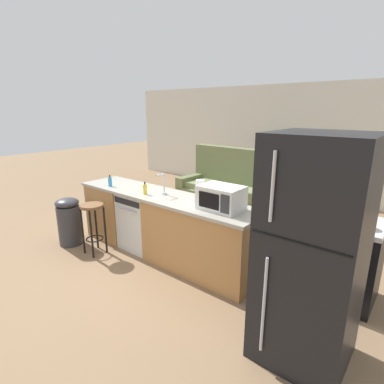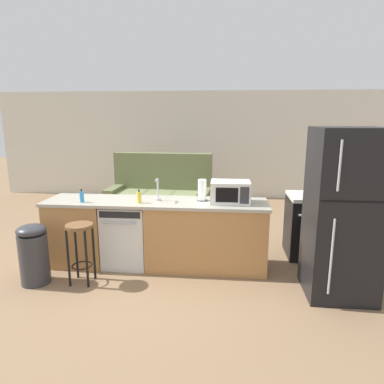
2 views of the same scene
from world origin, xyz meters
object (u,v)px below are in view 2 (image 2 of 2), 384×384
paper_towel_roll (202,190)px  bar_stool (80,241)px  microwave (230,192)px  trash_bin (34,253)px  dish_soap_bottle (82,197)px  kettle (332,191)px  refrigerator (343,214)px  couch (161,197)px  stove_range (314,226)px  dishwasher (127,234)px  soap_bottle (139,197)px

paper_towel_roll → bar_stool: paper_towel_roll is taller
microwave → trash_bin: size_ratio=0.68×
dish_soap_bottle → kettle: (3.30, 0.59, 0.01)m
refrigerator → microwave: (-1.22, 0.55, 0.10)m
dish_soap_bottle → couch: (0.56, 2.48, -0.58)m
paper_towel_roll → refrigerator: bearing=-21.5°
kettle → bar_stool: (-3.17, -1.02, -0.45)m
bar_stool → stove_range: bearing=20.8°
couch → microwave: bearing=-59.7°
dishwasher → kettle: (2.77, 0.42, 0.56)m
dishwasher → dish_soap_bottle: dish_soap_bottle is taller
dishwasher → bar_stool: (-0.40, -0.59, 0.11)m
microwave → bar_stool: microwave is taller
paper_towel_roll → trash_bin: 2.20m
microwave → refrigerator: bearing=-24.2°
bar_stool → microwave: bearing=18.4°
stove_range → kettle: kettle is taller
microwave → kettle: 1.46m
soap_bottle → kettle: size_ratio=0.86×
microwave → dish_soap_bottle: microwave is taller
couch → paper_towel_roll: bearing=-66.3°
soap_bottle → trash_bin: soap_bottle is taller
dishwasher → dish_soap_bottle: 0.78m
couch → dish_soap_bottle: bearing=-102.6°
stove_range → soap_bottle: 2.53m
microwave → kettle: bearing=17.0°
stove_range → bar_stool: 3.21m
dish_soap_bottle → trash_bin: (-0.43, -0.49, -0.59)m
stove_range → refrigerator: size_ratio=0.48×
paper_towel_roll → soap_bottle: paper_towel_roll is taller
stove_range → couch: size_ratio=0.44×
dishwasher → microwave: bearing=-0.1°
refrigerator → kettle: refrigerator is taller
microwave → trash_bin: 2.52m
stove_range → microwave: bearing=-155.8°
dishwasher → stove_range: 2.66m
dishwasher → couch: couch is taller
stove_range → microwave: (-1.22, -0.55, 0.59)m
kettle → soap_bottle: bearing=-167.7°
dishwasher → microwave: microwave is taller
soap_bottle → kettle: 2.61m
dish_soap_bottle → kettle: 3.35m
dishwasher → kettle: bearing=8.7°
dishwasher → soap_bottle: 0.61m
kettle → couch: 3.38m
stove_range → refrigerator: 1.20m
stove_range → couch: bearing=145.6°
stove_range → dish_soap_bottle: dish_soap_bottle is taller
trash_bin → microwave: bearing=15.7°
dish_soap_bottle → trash_bin: size_ratio=0.24×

